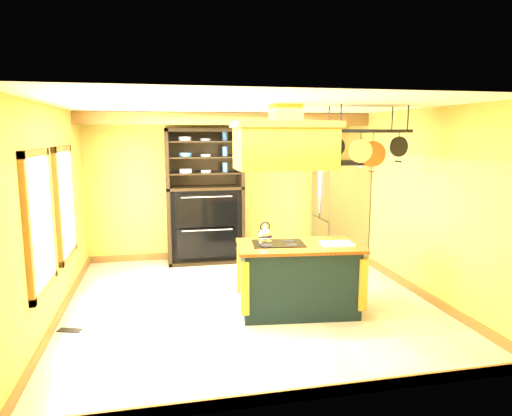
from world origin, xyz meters
name	(u,v)px	position (x,y,z in m)	size (l,w,h in m)	color
floor	(249,301)	(0.00, 0.00, 0.00)	(5.00, 5.00, 0.00)	beige
ceiling	(248,106)	(0.00, 0.00, 2.70)	(5.00, 5.00, 0.00)	white
wall_back	(223,187)	(0.00, 2.50, 1.35)	(5.00, 0.02, 2.70)	gold
wall_front	(306,254)	(0.00, -2.50, 1.35)	(5.00, 0.02, 2.70)	gold
wall_left	(53,214)	(-2.50, 0.00, 1.35)	(0.02, 5.00, 2.70)	gold
wall_right	(414,202)	(2.50, 0.00, 1.35)	(0.02, 5.00, 2.70)	gold
ceiling_beam	(229,119)	(0.00, 1.70, 2.59)	(5.00, 0.15, 0.20)	brown
window_near	(40,222)	(-2.47, -0.80, 1.40)	(0.06, 1.06, 1.56)	brown
window_far	(65,203)	(-2.47, 0.60, 1.40)	(0.06, 1.06, 1.56)	brown
kitchen_island	(298,277)	(0.57, -0.49, 0.47)	(1.69, 1.06, 1.11)	#13272D
range_hood	(285,143)	(0.37, -0.50, 2.23)	(1.30, 0.73, 0.80)	gold
pot_rack	(367,138)	(1.47, -0.49, 2.28)	(1.06, 0.50, 0.79)	black
refrigerator	(339,213)	(2.09, 1.86, 0.87)	(0.78, 0.92, 1.79)	gray
hutch	(205,211)	(-0.39, 2.24, 0.93)	(1.38, 0.62, 2.44)	black
floor_register	(70,330)	(-2.30, -0.51, 0.01)	(0.28, 0.12, 0.01)	black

